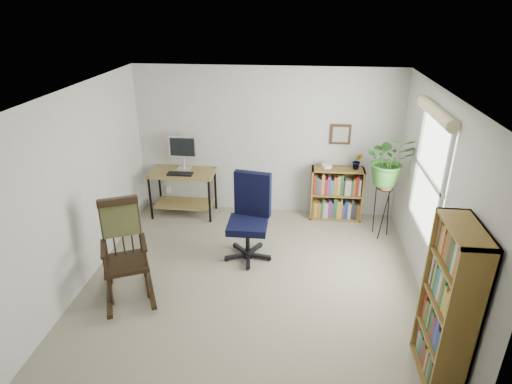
# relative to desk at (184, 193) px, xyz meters

# --- Properties ---
(floor) EXTENTS (4.20, 4.00, 0.00)m
(floor) POSITION_rel_desk_xyz_m (1.34, -1.70, -0.38)
(floor) COLOR gray
(floor) RESTS_ON ground
(ceiling) EXTENTS (4.20, 4.00, 0.00)m
(ceiling) POSITION_rel_desk_xyz_m (1.34, -1.70, 2.02)
(ceiling) COLOR white
(ceiling) RESTS_ON ground
(wall_back) EXTENTS (4.20, 0.00, 2.40)m
(wall_back) POSITION_rel_desk_xyz_m (1.34, 0.30, 0.82)
(wall_back) COLOR #BABAB5
(wall_back) RESTS_ON ground
(wall_front) EXTENTS (4.20, 0.00, 2.40)m
(wall_front) POSITION_rel_desk_xyz_m (1.34, -3.70, 0.82)
(wall_front) COLOR #BABAB5
(wall_front) RESTS_ON ground
(wall_left) EXTENTS (0.00, 4.00, 2.40)m
(wall_left) POSITION_rel_desk_xyz_m (-0.76, -1.70, 0.82)
(wall_left) COLOR #BABAB5
(wall_left) RESTS_ON ground
(wall_right) EXTENTS (0.00, 4.00, 2.40)m
(wall_right) POSITION_rel_desk_xyz_m (3.44, -1.70, 0.82)
(wall_right) COLOR #BABAB5
(wall_right) RESTS_ON ground
(window) EXTENTS (0.12, 1.20, 1.50)m
(window) POSITION_rel_desk_xyz_m (3.40, -1.40, 1.02)
(window) COLOR silver
(window) RESTS_ON wall_right
(desk) EXTENTS (1.05, 0.58, 0.76)m
(desk) POSITION_rel_desk_xyz_m (0.00, 0.00, 0.00)
(desk) COLOR olive
(desk) RESTS_ON floor
(monitor) EXTENTS (0.46, 0.16, 0.56)m
(monitor) POSITION_rel_desk_xyz_m (0.00, 0.14, 0.66)
(monitor) COLOR silver
(monitor) RESTS_ON desk
(keyboard) EXTENTS (0.40, 0.15, 0.02)m
(keyboard) POSITION_rel_desk_xyz_m (0.00, -0.12, 0.39)
(keyboard) COLOR black
(keyboard) RESTS_ON desk
(office_chair) EXTENTS (0.77, 0.77, 1.21)m
(office_chair) POSITION_rel_desk_xyz_m (1.22, -1.21, 0.23)
(office_chair) COLOR black
(office_chair) RESTS_ON floor
(rocking_chair) EXTENTS (1.01, 1.22, 1.22)m
(rocking_chair) POSITION_rel_desk_xyz_m (-0.12, -2.17, 0.23)
(rocking_chair) COLOR black
(rocking_chair) RESTS_ON floor
(low_bookshelf) EXTENTS (0.82, 0.27, 0.87)m
(low_bookshelf) POSITION_rel_desk_xyz_m (2.50, 0.12, 0.05)
(low_bookshelf) COLOR olive
(low_bookshelf) RESTS_ON floor
(tall_bookshelf) EXTENTS (0.30, 0.70, 1.61)m
(tall_bookshelf) POSITION_rel_desk_xyz_m (3.26, -3.03, 0.42)
(tall_bookshelf) COLOR olive
(tall_bookshelf) RESTS_ON floor
(plant_stand) EXTENTS (0.26, 0.26, 0.92)m
(plant_stand) POSITION_rel_desk_xyz_m (3.14, -0.39, 0.08)
(plant_stand) COLOR black
(plant_stand) RESTS_ON floor
(spider_plant) EXTENTS (1.69, 1.88, 1.46)m
(spider_plant) POSITION_rel_desk_xyz_m (3.14, -0.39, 1.20)
(spider_plant) COLOR #306B25
(spider_plant) RESTS_ON plant_stand
(potted_plant_small) EXTENTS (0.13, 0.24, 0.11)m
(potted_plant_small) POSITION_rel_desk_xyz_m (2.78, 0.13, 0.54)
(potted_plant_small) COLOR #306B25
(potted_plant_small) RESTS_ON low_bookshelf
(framed_picture) EXTENTS (0.32, 0.04, 0.32)m
(framed_picture) POSITION_rel_desk_xyz_m (2.50, 0.27, 1.00)
(framed_picture) COLOR black
(framed_picture) RESTS_ON wall_back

